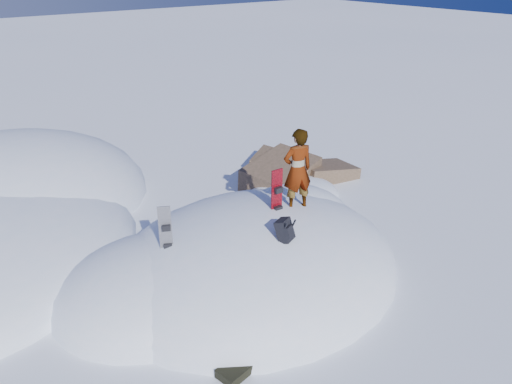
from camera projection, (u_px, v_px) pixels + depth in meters
ground at (255, 272)px, 11.49m from camera, size 120.00×120.00×0.00m
snow_mound at (243, 270)px, 11.57m from camera, size 8.00×6.00×3.00m
rock_outcrop at (291, 187)px, 15.69m from camera, size 4.68×4.41×1.68m
snowboard_red at (277, 201)px, 11.09m from camera, size 0.29×0.14×1.55m
snowboard_dark at (166, 239)px, 10.13m from camera, size 0.32×0.29×1.42m
backpack at (285, 230)px, 10.02m from camera, size 0.44×0.49×0.55m
gear_pile at (237, 367)px, 8.67m from camera, size 0.82×0.63×0.22m
person at (297, 170)px, 11.04m from camera, size 0.79×0.61×1.91m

